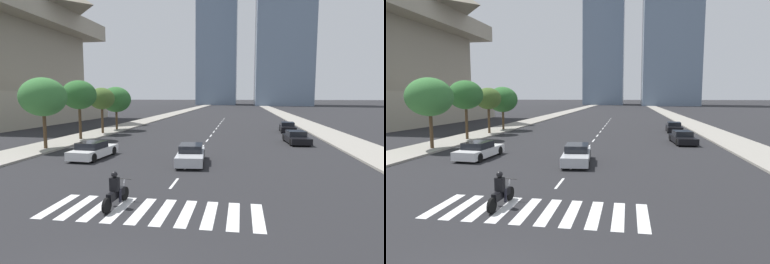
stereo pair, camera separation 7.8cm
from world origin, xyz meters
The scene contains 13 objects.
sidewalk_east centered at (13.60, 30.00, 0.07)m, with size 4.00×260.00×0.15m, color gray.
sidewalk_west centered at (-13.60, 30.00, 0.07)m, with size 4.00×260.00×0.15m, color gray.
crosswalk_near centered at (0.00, 5.66, 0.00)m, with size 8.55×2.87×0.01m.
lane_divider_center centered at (0.00, 33.66, 0.00)m, with size 0.14×50.00×0.01m.
motorcycle_lead centered at (-1.62, 5.94, 0.58)m, with size 0.70×2.17×1.49m.
sedan_black_0 centered at (9.17, 34.77, 0.58)m, with size 1.97×4.34×1.25m.
sedan_silver_1 centered at (0.08, 14.67, 0.58)m, with size 2.13×4.71×1.26m.
sedan_black_2 centered at (8.62, 24.99, 0.56)m, with size 2.11×4.57×1.20m.
sedan_white_3 centered at (-7.23, 15.29, 0.57)m, with size 2.07×4.45×1.22m.
street_tree_nearest centered at (-12.80, 17.96, 4.42)m, with size 3.76×3.76×5.88m.
street_tree_second centered at (-12.80, 23.80, 4.61)m, with size 3.42×3.42×5.94m.
street_tree_third centered at (-12.80, 28.99, 4.20)m, with size 2.98×2.98×5.34m.
street_tree_fourth centered at (-12.80, 33.25, 4.06)m, with size 3.86×3.86×5.56m.
Camera 1 is at (3.36, -5.80, 4.48)m, focal length 29.31 mm.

